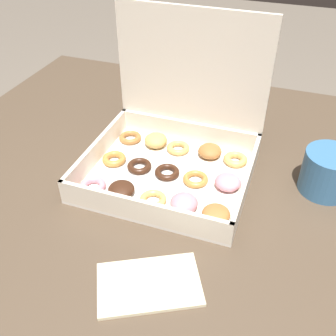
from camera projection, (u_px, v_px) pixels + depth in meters
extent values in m
cube|color=#4C3D2D|center=(168.00, 176.00, 0.80)|extent=(1.05, 0.90, 0.03)
cylinder|color=#4C3D2D|center=(83.00, 158.00, 1.44)|extent=(0.06, 0.06, 0.67)
cube|color=silver|center=(168.00, 176.00, 0.77)|extent=(0.31, 0.27, 0.01)
cube|color=beige|center=(142.00, 211.00, 0.66)|extent=(0.31, 0.01, 0.04)
cube|color=beige|center=(188.00, 131.00, 0.86)|extent=(0.31, 0.01, 0.04)
cube|color=beige|center=(98.00, 150.00, 0.80)|extent=(0.01, 0.27, 0.04)
cube|color=beige|center=(246.00, 183.00, 0.72)|extent=(0.01, 0.27, 0.04)
cube|color=beige|center=(192.00, 68.00, 0.78)|extent=(0.31, 0.01, 0.24)
torus|color=pink|center=(93.00, 186.00, 0.73)|extent=(0.05, 0.05, 0.01)
ellipsoid|color=#381E11|center=(121.00, 189.00, 0.72)|extent=(0.05, 0.05, 0.02)
torus|color=tan|center=(153.00, 200.00, 0.71)|extent=(0.05, 0.05, 0.01)
ellipsoid|color=pink|center=(184.00, 203.00, 0.69)|extent=(0.05, 0.05, 0.03)
ellipsoid|color=#9E6633|center=(216.00, 214.00, 0.67)|extent=(0.05, 0.05, 0.02)
torus|color=#B77A38|center=(114.00, 159.00, 0.80)|extent=(0.05, 0.05, 0.01)
torus|color=#381E11|center=(139.00, 166.00, 0.78)|extent=(0.05, 0.05, 0.01)
torus|color=#381E11|center=(167.00, 172.00, 0.77)|extent=(0.05, 0.05, 0.01)
torus|color=#B77A38|center=(196.00, 179.00, 0.75)|extent=(0.05, 0.05, 0.01)
ellipsoid|color=pink|center=(228.00, 182.00, 0.73)|extent=(0.05, 0.05, 0.03)
torus|color=#9E6633|center=(130.00, 138.00, 0.86)|extent=(0.05, 0.05, 0.01)
ellipsoid|color=tan|center=(156.00, 140.00, 0.84)|extent=(0.05, 0.05, 0.03)
torus|color=tan|center=(180.00, 148.00, 0.83)|extent=(0.05, 0.05, 0.01)
ellipsoid|color=#9E6633|center=(210.00, 151.00, 0.81)|extent=(0.05, 0.05, 0.03)
torus|color=tan|center=(235.00, 159.00, 0.80)|extent=(0.05, 0.05, 0.01)
cylinder|color=teal|center=(328.00, 172.00, 0.72)|extent=(0.10, 0.10, 0.08)
cylinder|color=black|center=(333.00, 156.00, 0.70)|extent=(0.08, 0.08, 0.01)
cube|color=beige|center=(149.00, 284.00, 0.57)|extent=(0.18, 0.15, 0.01)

